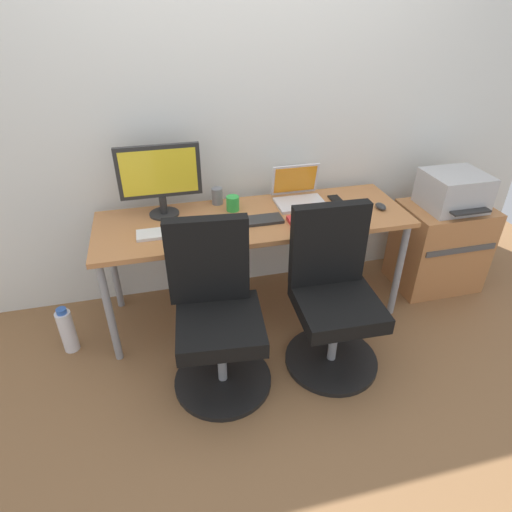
% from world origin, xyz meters
% --- Properties ---
extents(ground_plane, '(5.28, 5.28, 0.00)m').
position_xyz_m(ground_plane, '(0.00, 0.00, 0.00)').
color(ground_plane, brown).
extents(back_wall, '(4.40, 0.04, 2.60)m').
position_xyz_m(back_wall, '(0.00, 0.39, 1.30)').
color(back_wall, silver).
rests_on(back_wall, ground).
extents(desk, '(1.89, 0.62, 0.70)m').
position_xyz_m(desk, '(0.00, 0.00, 0.64)').
color(desk, '#B77542').
rests_on(desk, ground).
extents(office_chair_left, '(0.54, 0.54, 0.94)m').
position_xyz_m(office_chair_left, '(-0.33, -0.53, 0.42)').
color(office_chair_left, black).
rests_on(office_chair_left, ground).
extents(office_chair_right, '(0.54, 0.54, 0.94)m').
position_xyz_m(office_chair_right, '(0.32, -0.53, 0.42)').
color(office_chair_right, black).
rests_on(office_chair_right, ground).
extents(side_cabinet, '(0.58, 0.43, 0.62)m').
position_xyz_m(side_cabinet, '(1.36, -0.01, 0.31)').
color(side_cabinet, '#B77542').
rests_on(side_cabinet, ground).
extents(printer, '(0.38, 0.40, 0.24)m').
position_xyz_m(printer, '(1.36, -0.01, 0.74)').
color(printer, '#B7B7B7').
rests_on(printer, side_cabinet).
extents(water_bottle_on_floor, '(0.09, 0.09, 0.31)m').
position_xyz_m(water_bottle_on_floor, '(-1.18, -0.11, 0.15)').
color(water_bottle_on_floor, white).
rests_on(water_bottle_on_floor, ground).
extents(desktop_monitor, '(0.48, 0.18, 0.43)m').
position_xyz_m(desktop_monitor, '(-0.52, 0.17, 0.95)').
color(desktop_monitor, '#262626').
rests_on(desktop_monitor, desk).
extents(open_laptop, '(0.31, 0.27, 0.22)m').
position_xyz_m(open_laptop, '(0.33, 0.15, 0.76)').
color(open_laptop, silver).
rests_on(open_laptop, desk).
extents(keyboard_by_monitor, '(0.34, 0.12, 0.02)m').
position_xyz_m(keyboard_by_monitor, '(-0.52, -0.09, 0.71)').
color(keyboard_by_monitor, silver).
rests_on(keyboard_by_monitor, desk).
extents(keyboard_by_laptop, '(0.34, 0.12, 0.02)m').
position_xyz_m(keyboard_by_laptop, '(-0.01, -0.06, 0.71)').
color(keyboard_by_laptop, '#2D2D2D').
rests_on(keyboard_by_laptop, desk).
extents(mouse_by_monitor, '(0.06, 0.10, 0.03)m').
position_xyz_m(mouse_by_monitor, '(0.48, -0.16, 0.72)').
color(mouse_by_monitor, '#515156').
rests_on(mouse_by_monitor, desk).
extents(mouse_by_laptop, '(0.06, 0.10, 0.03)m').
position_xyz_m(mouse_by_laptop, '(0.80, -0.07, 0.72)').
color(mouse_by_laptop, '#2D2D2D').
rests_on(mouse_by_laptop, desk).
extents(coffee_mug, '(0.08, 0.08, 0.09)m').
position_xyz_m(coffee_mug, '(-0.10, 0.13, 0.75)').
color(coffee_mug, green).
rests_on(coffee_mug, desk).
extents(pen_cup, '(0.07, 0.07, 0.10)m').
position_xyz_m(pen_cup, '(-0.18, 0.24, 0.76)').
color(pen_cup, slate).
rests_on(pen_cup, desk).
extents(phone_near_laptop, '(0.07, 0.14, 0.01)m').
position_xyz_m(phone_near_laptop, '(0.58, 0.10, 0.71)').
color(phone_near_laptop, black).
rests_on(phone_near_laptop, desk).
extents(notebook, '(0.21, 0.15, 0.03)m').
position_xyz_m(notebook, '(0.28, -0.15, 0.72)').
color(notebook, red).
rests_on(notebook, desk).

